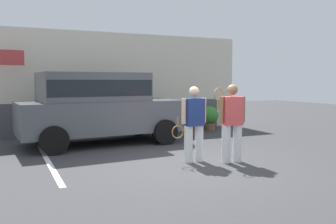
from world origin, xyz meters
name	(u,v)px	position (x,y,z in m)	size (l,w,h in m)	color
ground_plane	(192,163)	(0.00, 0.00, 0.00)	(40.00, 40.00, 0.00)	#38383A
parking_stripe_0	(48,162)	(-2.87, 1.50, 0.00)	(0.12, 4.40, 0.01)	silver
house_frontage	(118,86)	(0.01, 5.60, 1.65)	(9.58, 0.40, 3.51)	beige
parked_suv	(98,105)	(-1.28, 3.30, 1.15)	(4.72, 2.42, 2.05)	#4C4F54
tennis_player_man	(194,123)	(0.11, 0.14, 0.88)	(0.89, 0.29, 1.70)	white
tennis_player_woman	(232,122)	(0.86, -0.25, 0.91)	(0.78, 0.30, 1.74)	white
potted_plant_by_porch	(195,118)	(2.38, 4.23, 0.51)	(0.70, 0.70, 0.92)	brown
potted_plant_secondary	(209,117)	(3.24, 4.64, 0.49)	(0.67, 0.67, 0.88)	brown
flag_pole	(4,77)	(-3.71, 4.82, 1.94)	(0.80, 0.12, 2.78)	silver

